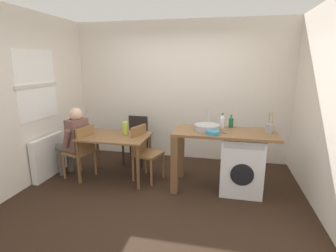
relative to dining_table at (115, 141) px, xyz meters
name	(u,v)px	position (x,y,z in m)	size (l,w,h in m)	color
ground_plane	(159,196)	(0.87, -0.46, -0.64)	(5.46, 5.46, 0.00)	black
wall_back	(180,92)	(0.87, 1.29, 0.71)	(4.60, 0.10, 2.70)	silver
wall_window_side	(22,100)	(-1.28, -0.46, 0.71)	(0.12, 3.80, 2.70)	silver
wall_counter_side	(336,111)	(3.02, -0.46, 0.71)	(0.10, 3.80, 2.70)	silver
radiator	(49,156)	(-1.15, -0.16, -0.29)	(0.10, 0.80, 0.70)	white
dining_table	(115,141)	(0.00, 0.00, 0.00)	(1.10, 0.76, 0.74)	brown
chair_person_seat	(82,149)	(-0.55, -0.12, -0.14)	(0.49, 0.49, 0.90)	olive
chair_opposite	(144,150)	(0.48, 0.07, -0.14)	(0.50, 0.50, 0.90)	olive
chair_spare_by_wall	(137,137)	(0.10, 0.77, -0.14)	(0.41, 0.41, 0.90)	black
seated_person	(74,138)	(-0.70, -0.08, 0.03)	(0.55, 0.54, 1.20)	#595651
kitchen_counter	(210,141)	(1.55, -0.02, 0.12)	(1.50, 0.68, 0.92)	brown
washing_machine	(241,164)	(2.02, -0.03, -0.21)	(0.60, 0.61, 0.86)	silver
sink_basin	(207,127)	(1.50, -0.02, 0.32)	(0.38, 0.38, 0.09)	#9EA0A5
tap	(208,119)	(1.50, 0.16, 0.42)	(0.02, 0.02, 0.28)	#B2B2B7
bottle_tall_green	(222,121)	(1.72, 0.17, 0.38)	(0.07, 0.07, 0.23)	silver
bottle_squat_brown	(231,122)	(1.85, 0.24, 0.37)	(0.07, 0.07, 0.20)	#19592D
mixing_bowl	(213,132)	(1.60, -0.22, 0.31)	(0.19, 0.19, 0.05)	teal
utensil_crock	(270,128)	(2.39, 0.03, 0.35)	(0.11, 0.11, 0.30)	gray
vase	(125,128)	(0.15, 0.10, 0.21)	(0.09, 0.09, 0.22)	#A8C63D
scissors	(221,133)	(1.71, -0.12, 0.28)	(0.15, 0.06, 0.01)	#B2B2B7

